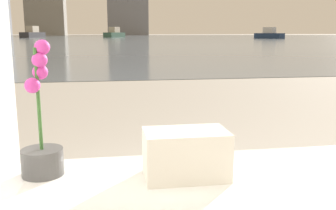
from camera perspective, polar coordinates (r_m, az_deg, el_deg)
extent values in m
cylinder|color=#4C4C4C|center=(1.35, -18.57, -8.22)|extent=(0.14, 0.14, 0.09)
cylinder|color=#38662D|center=(1.30, -19.15, 0.78)|extent=(0.01, 0.01, 0.34)
sphere|color=#CC3899|center=(1.29, -18.63, 8.33)|extent=(0.05, 0.05, 0.05)
sphere|color=#CC3899|center=(1.29, -18.98, 6.51)|extent=(0.05, 0.05, 0.05)
sphere|color=#CC3899|center=(1.30, -18.90, 4.79)|extent=(0.05, 0.05, 0.05)
sphere|color=#CC3899|center=(1.28, -19.97, 2.82)|extent=(0.05, 0.05, 0.05)
cube|color=silver|center=(1.27, 2.70, -10.03)|extent=(0.27, 0.17, 0.04)
cube|color=silver|center=(1.26, 2.72, -8.34)|extent=(0.27, 0.17, 0.04)
cube|color=silver|center=(1.25, 2.74, -6.60)|extent=(0.27, 0.17, 0.04)
cube|color=silver|center=(1.24, 2.75, -4.84)|extent=(0.27, 0.17, 0.04)
cube|color=slate|center=(62.47, -8.91, 10.06)|extent=(180.00, 110.00, 0.01)
cube|color=navy|center=(59.10, 15.16, 10.15)|extent=(3.65, 4.53, 0.77)
cube|color=silver|center=(59.09, 15.20, 10.95)|extent=(1.82, 1.99, 0.88)
cube|color=#2D2D33|center=(68.77, -19.91, 10.01)|extent=(3.57, 5.48, 0.91)
cube|color=#B2A893|center=(68.77, -19.96, 10.82)|extent=(1.92, 2.29, 1.04)
cube|color=#335647|center=(68.46, -8.16, 10.53)|extent=(3.99, 5.06, 0.86)
cube|color=#B2A893|center=(68.46, -8.18, 11.29)|extent=(2.00, 2.21, 0.98)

